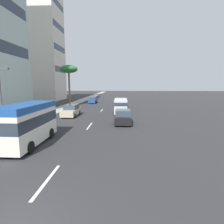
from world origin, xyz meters
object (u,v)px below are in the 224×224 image
Objects in this scene: palm_tree at (69,70)px; car_fourth at (71,111)px; minibus_lead at (27,123)px; car_third at (93,100)px; street_lamp at (2,93)px; car_fifth at (122,104)px; car_sixth at (123,117)px; pedestrian_mid_block at (34,112)px; van_second at (121,105)px.

car_fourth is at bearing -162.92° from palm_tree.
car_fourth is at bearing -179.07° from minibus_lead.
car_third is 29.78m from street_lamp.
car_fifth is (23.54, -7.32, -0.97)m from minibus_lead.
palm_tree is at bearing 2.48° from street_lamp.
minibus_lead is 1.50× the size of car_fifth.
car_sixth is (-23.60, -7.35, 0.05)m from car_third.
car_sixth is (-4.90, -7.57, -0.00)m from car_fourth.
palm_tree is (15.31, -0.43, 6.71)m from pedestrian_mid_block.
van_second is 0.57× the size of palm_tree.
car_fourth is at bearing 74.21° from pedestrian_mid_block.
street_lamp reaches higher than car_third.
minibus_lead is 11.15m from pedestrian_mid_block.
street_lamp is at bearing -6.05° from car_third.
street_lamp reaches higher than car_fifth.
car_fourth is 3.06× the size of pedestrian_mid_block.
pedestrian_mid_block is (-21.25, 4.57, 0.25)m from car_third.
car_fifth is 0.69× the size of street_lamp.
palm_tree is at bearing 132.24° from pedestrian_mid_block.
pedestrian_mid_block reaches higher than car_fifth.
car_sixth is 0.68× the size of street_lamp.
minibus_lead is at bearing -21.99° from pedestrian_mid_block.
pedestrian_mid_block reaches higher than car_fourth.
street_lamp is at bearing -122.17° from minibus_lead.
car_fifth is at bearing -99.55° from palm_tree.
van_second is at bearing 107.51° from car_fourth.
pedestrian_mid_block is 8.81m from street_lamp.
car_sixth is (-15.74, -0.04, 0.04)m from car_fifth.
palm_tree reaches higher than street_lamp.
street_lamp is (-13.04, 10.18, 2.51)m from van_second.
van_second is 7.65m from car_fourth.
car_third is (31.40, -0.01, -0.98)m from minibus_lead.
minibus_lead is 1.29× the size of car_fourth.
pedestrian_mid_block is (2.36, 11.92, 0.20)m from car_sixth.
car_third is at bearing 42.89° from car_fifth.
van_second is at bearing 23.28° from car_third.
van_second is 1.20× the size of car_fifth.
car_fourth is (-18.70, 0.22, 0.05)m from car_third.
car_fifth is at bearing -25.79° from street_lamp.
car_third is 10.04m from palm_tree.
car_fifth is 15.74m from car_sixth.
car_fifth is at bearing 92.26° from pedestrian_mid_block.
car_sixth is 12.38m from street_lamp.
car_fourth is 0.55× the size of palm_tree.
car_fifth is (-7.86, -7.31, 0.01)m from car_third.
car_fifth is at bearing 42.89° from car_third.
car_fourth reaches higher than car_fifth.
car_fourth is 15.03m from palm_tree.
car_sixth is at bearing -146.96° from palm_tree.
car_third is at bearing 17.30° from car_sixth.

